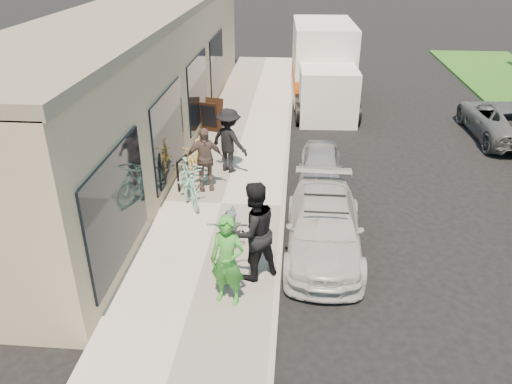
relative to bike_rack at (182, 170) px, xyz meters
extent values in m
plane|color=black|center=(3.15, -3.81, -0.67)|extent=(120.00, 120.00, 0.00)
cube|color=#BDB6AA|center=(1.15, -0.81, -0.59)|extent=(3.00, 34.00, 0.15)
cube|color=#9D998F|center=(2.70, -0.81, -0.60)|extent=(0.12, 34.00, 0.13)
cube|color=tan|center=(-2.10, 4.19, 1.33)|extent=(3.50, 20.00, 4.00)
cube|color=gray|center=(-2.10, 4.19, 3.43)|extent=(3.60, 20.00, 0.25)
cube|color=black|center=(-0.33, -3.81, 0.93)|extent=(0.06, 3.00, 2.20)
cube|color=black|center=(-0.33, 0.19, 0.93)|extent=(0.06, 3.00, 2.20)
cube|color=black|center=(-0.33, 4.19, 0.93)|extent=(0.06, 3.00, 2.20)
cube|color=black|center=(-0.33, 8.19, 0.93)|extent=(0.06, 3.00, 2.20)
cylinder|color=black|center=(-0.06, -0.27, -0.10)|extent=(0.06, 0.06, 0.83)
cylinder|color=black|center=(0.06, 0.27, -0.10)|extent=(0.06, 0.06, 0.83)
cylinder|color=black|center=(0.00, 0.00, 0.31)|extent=(0.18, 0.55, 0.06)
cube|color=black|center=(0.00, 4.20, 0.03)|extent=(0.70, 0.42, 1.07)
cube|color=black|center=(0.10, 4.58, 0.03)|extent=(0.70, 0.42, 1.07)
cube|color=black|center=(-0.01, 4.16, 0.08)|extent=(0.55, 0.30, 0.77)
imported|color=#BBBCB7|center=(3.63, -2.45, -0.09)|extent=(1.68, 3.98, 1.15)
cylinder|color=black|center=(3.63, -2.88, 0.50)|extent=(0.91, 0.04, 0.04)
cylinder|color=black|center=(3.63, -2.11, 0.50)|extent=(0.91, 0.04, 0.04)
imported|color=#9F9FA4|center=(3.66, 0.98, -0.18)|extent=(1.27, 2.92, 0.98)
cube|color=white|center=(4.05, 6.21, 0.30)|extent=(2.13, 2.13, 1.94)
cube|color=black|center=(4.05, 6.21, 0.71)|extent=(1.89, 0.15, 0.92)
cube|color=white|center=(3.91, 9.27, 0.92)|extent=(2.54, 4.39, 2.96)
cube|color=#D8550C|center=(3.91, 9.27, 0.25)|extent=(2.56, 4.41, 0.56)
cylinder|color=black|center=(3.05, 5.66, -0.26)|extent=(0.29, 0.83, 0.82)
cylinder|color=black|center=(5.09, 5.75, -0.26)|extent=(0.29, 0.83, 0.82)
cylinder|color=black|center=(3.00, 6.78, -0.26)|extent=(0.29, 0.83, 0.82)
cylinder|color=black|center=(5.04, 6.87, -0.26)|extent=(0.29, 0.83, 0.82)
cylinder|color=black|center=(2.83, 10.66, -0.26)|extent=(0.29, 0.83, 0.82)
cylinder|color=black|center=(4.87, 10.75, -0.26)|extent=(0.29, 0.83, 0.82)
imported|color=#505254|center=(9.89, 5.02, -0.05)|extent=(2.13, 4.49, 1.24)
imported|color=#B1B1B3|center=(1.71, -3.18, 0.09)|extent=(0.95, 2.35, 1.21)
imported|color=green|center=(1.83, -4.51, 0.36)|extent=(0.73, 0.57, 1.76)
imported|color=black|center=(2.21, -3.70, 0.49)|extent=(1.25, 1.20, 2.03)
imported|color=#89CCBE|center=(0.32, -0.73, 0.02)|extent=(1.19, 1.82, 1.07)
imported|color=#89CCBE|center=(0.44, -0.11, -0.05)|extent=(0.91, 1.85, 0.93)
imported|color=gold|center=(0.13, 0.97, -0.06)|extent=(0.68, 1.58, 0.92)
imported|color=black|center=(1.09, 1.17, 0.40)|extent=(1.37, 1.21, 1.84)
imported|color=brown|center=(0.61, -0.02, 0.33)|extent=(1.07, 0.67, 1.70)
camera|label=1|loc=(2.95, -11.73, 5.49)|focal=35.00mm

